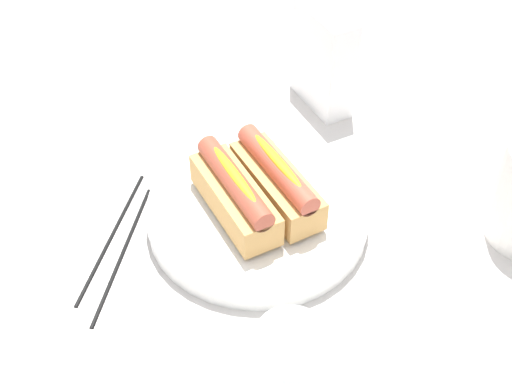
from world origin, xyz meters
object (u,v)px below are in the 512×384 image
object	(u,v)px
chopstick_near	(123,252)
chopstick_far	(112,235)
hotdog_front	(235,194)
hotdog_back	(277,180)
napkin_box	(323,59)
water_glass	(290,364)
serving_bowl	(256,213)

from	to	relation	value
chopstick_near	chopstick_far	world-z (taller)	same
chopstick_near	hotdog_front	bearing A→B (deg)	115.93
hotdog_back	napkin_box	distance (m)	0.25
water_glass	napkin_box	bearing A→B (deg)	162.05
water_glass	napkin_box	world-z (taller)	napkin_box
hotdog_back	chopstick_near	size ratio (longest dim) A/B	0.72
serving_bowl	chopstick_far	distance (m)	0.18
hotdog_back	chopstick_near	xyz separation A→B (m)	(0.03, -0.19, -0.06)
hotdog_front	chopstick_far	xyz separation A→B (m)	(-0.02, -0.15, -0.06)
hotdog_front	hotdog_back	size ratio (longest dim) A/B	1.00
serving_bowl	chopstick_near	size ratio (longest dim) A/B	1.25
hotdog_front	napkin_box	size ratio (longest dim) A/B	1.05
hotdog_back	water_glass	distance (m)	0.24
hotdog_front	chopstick_far	world-z (taller)	hotdog_front
hotdog_back	napkin_box	size ratio (longest dim) A/B	1.05
napkin_box	water_glass	bearing A→B (deg)	-34.71
water_glass	chopstick_far	xyz separation A→B (m)	(-0.24, -0.17, -0.04)
hotdog_front	hotdog_back	bearing A→B (deg)	104.92
hotdog_front	water_glass	size ratio (longest dim) A/B	1.76
hotdog_front	napkin_box	distance (m)	0.29
hotdog_front	chopstick_near	xyz separation A→B (m)	(0.01, -0.14, -0.06)
chopstick_near	chopstick_far	distance (m)	0.03
serving_bowl	water_glass	world-z (taller)	water_glass
water_glass	hotdog_front	bearing A→B (deg)	-175.44
hotdog_back	chopstick_far	xyz separation A→B (m)	(-0.00, -0.20, -0.06)
water_glass	chopstick_near	size ratio (longest dim) A/B	0.41
serving_bowl	water_glass	xyz separation A→B (m)	(0.23, -0.01, 0.02)
hotdog_front	napkin_box	bearing A→B (deg)	145.00
napkin_box	chopstick_far	xyz separation A→B (m)	(0.22, -0.32, -0.07)
serving_bowl	napkin_box	distance (m)	0.28
serving_bowl	water_glass	bearing A→B (deg)	-2.21
napkin_box	chopstick_far	size ratio (longest dim) A/B	0.68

